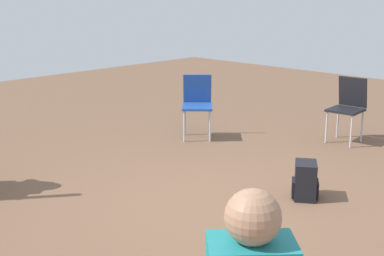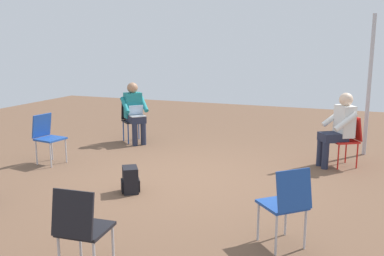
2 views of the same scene
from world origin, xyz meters
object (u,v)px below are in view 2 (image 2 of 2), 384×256
object	(u,v)px
chair_southeast	(347,137)
person_in_white	(339,126)
chair_northeast	(132,118)
chair_southwest	(287,201)
person_with_laptop	(134,110)
chair_west	(81,226)
chair_north	(47,135)
backpack_near_laptop_user	(130,181)

from	to	relation	value
chair_southeast	person_in_white	distance (m)	0.26
chair_northeast	chair_southeast	bearing A→B (deg)	128.62
chair_northeast	chair_southwest	xyz separation A→B (m)	(-3.66, -3.78, 0.00)
chair_southwest	person_with_laptop	world-z (taller)	person_with_laptop
chair_west	person_in_white	world-z (taller)	person_in_white
chair_northeast	chair_west	bearing A→B (deg)	67.53
chair_northeast	person_with_laptop	world-z (taller)	person_with_laptop
chair_southeast	person_with_laptop	bearing A→B (deg)	54.32
chair_west	person_with_laptop	distance (m)	5.22
chair_west	chair_north	world-z (taller)	same
chair_southeast	chair_southwest	world-z (taller)	same
chair_southeast	person_in_white	bearing A→B (deg)	90.00
backpack_near_laptop_user	person_with_laptop	bearing A→B (deg)	27.48
backpack_near_laptop_user	chair_west	bearing A→B (deg)	-161.33
chair_northeast	backpack_near_laptop_user	bearing A→B (deg)	71.58
chair_southwest	person_in_white	bearing A→B (deg)	40.78
chair_northeast	person_in_white	bearing A→B (deg)	127.23
chair_southwest	backpack_near_laptop_user	bearing A→B (deg)	115.67
person_with_laptop	person_in_white	bearing A→B (deg)	128.70
chair_west	person_in_white	bearing A→B (deg)	62.43
chair_northeast	chair_north	world-z (taller)	same
chair_west	chair_north	xyz separation A→B (m)	(2.87, 2.74, 0.00)
person_in_white	chair_west	bearing A→B (deg)	124.33
backpack_near_laptop_user	person_in_white	bearing A→B (deg)	-47.73
backpack_near_laptop_user	chair_southwest	bearing A→B (deg)	-111.00
chair_northeast	chair_north	xyz separation A→B (m)	(-2.02, 0.52, 0.00)
chair_southeast	person_with_laptop	xyz separation A→B (m)	(0.22, 4.13, 0.20)
person_with_laptop	chair_southwest	bearing A→B (deg)	89.00
chair_southeast	chair_southwest	xyz separation A→B (m)	(-3.33, 0.47, 0.00)
chair_southeast	chair_north	bearing A→B (deg)	76.78
chair_southwest	chair_north	size ratio (longest dim) A/B	1.00
chair_northeast	chair_west	distance (m)	5.37
chair_southeast	backpack_near_laptop_user	world-z (taller)	chair_southeast
person_with_laptop	person_in_white	xyz separation A→B (m)	(-0.31, -3.99, 0.00)
chair_southwest	chair_north	xyz separation A→B (m)	(1.64, 4.30, 0.00)
chair_northeast	person_with_laptop	bearing A→B (deg)	90.00
person_with_laptop	backpack_near_laptop_user	world-z (taller)	person_with_laptop
chair_north	backpack_near_laptop_user	bearing A→B (deg)	77.42
chair_north	backpack_near_laptop_user	distance (m)	2.20
backpack_near_laptop_user	chair_northeast	bearing A→B (deg)	28.50
chair_northeast	backpack_near_laptop_user	xyz separation A→B (m)	(-2.79, -1.51, -0.34)
person_with_laptop	person_in_white	distance (m)	4.00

